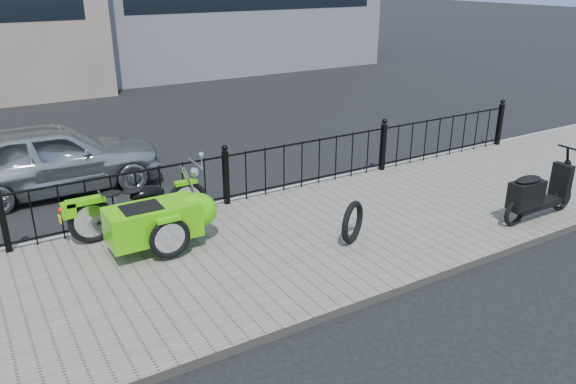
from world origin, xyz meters
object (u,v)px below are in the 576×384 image
motorcycle_sidecar (162,215)px  scooter (536,195)px  spare_tire (353,222)px  sedan_car (53,158)px

motorcycle_sidecar → scooter: 5.95m
motorcycle_sidecar → spare_tire: bearing=-29.4°
spare_tire → sedan_car: 5.89m
spare_tire → sedan_car: size_ratio=0.17×
spare_tire → sedan_car: (-3.37, 4.82, 0.22)m
scooter → spare_tire: (-3.06, 0.86, -0.11)m
scooter → spare_tire: bearing=164.3°
scooter → spare_tire: 3.18m
scooter → sedan_car: sedan_car is taller
sedan_car → spare_tire: bearing=-144.0°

